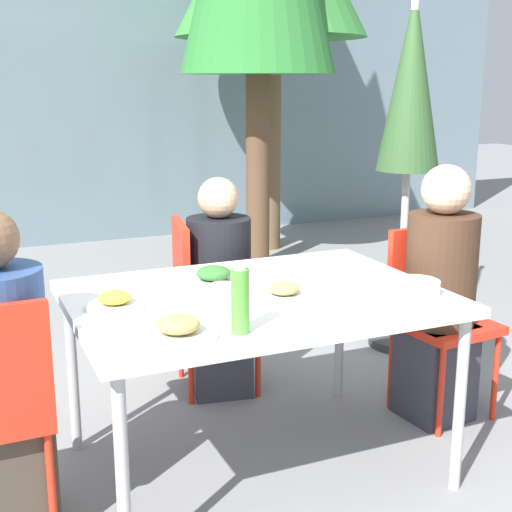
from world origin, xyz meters
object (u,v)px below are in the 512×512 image
object	(u,v)px
person_far	(219,293)
person_right	(439,300)
closed_umbrella	(411,97)
chair_right	(435,305)
drinking_cup	(222,295)
person_left	(1,385)
bottle	(240,300)
salad_bowl	(415,287)
chair_far	(202,292)

from	to	relation	value
person_far	person_right	bearing A→B (deg)	60.85
person_far	closed_umbrella	size ratio (longest dim) A/B	0.54
chair_right	drinking_cup	xyz separation A→B (m)	(-1.18, -0.27, 0.27)
person_left	chair_right	bearing A→B (deg)	4.56
bottle	salad_bowl	world-z (taller)	bottle
chair_far	person_left	bearing A→B (deg)	-40.50
chair_right	person_far	size ratio (longest dim) A/B	0.80
person_left	person_right	distance (m)	1.93
chair_far	closed_umbrella	distance (m)	1.61
drinking_cup	chair_right	bearing A→B (deg)	12.78
chair_right	person_right	distance (m)	0.11
person_right	salad_bowl	world-z (taller)	person_right
person_left	person_right	bearing A→B (deg)	2.19
chair_far	person_far	distance (m)	0.09
salad_bowl	person_far	bearing A→B (deg)	112.84
person_left	closed_umbrella	distance (m)	2.68
drinking_cup	salad_bowl	bearing A→B (deg)	-12.66
closed_umbrella	salad_bowl	size ratio (longest dim) A/B	10.82
person_right	person_far	bearing A→B (deg)	-44.60
person_left	chair_right	distance (m)	1.98
person_left	chair_far	size ratio (longest dim) A/B	1.31
bottle	person_left	bearing A→B (deg)	153.24
chair_right	bottle	bearing A→B (deg)	19.24
person_far	drinking_cup	distance (m)	0.95
chair_far	drinking_cup	bearing A→B (deg)	-4.64
person_right	bottle	bearing A→B (deg)	16.61
chair_right	salad_bowl	size ratio (longest dim) A/B	4.66
person_left	bottle	bearing A→B (deg)	-27.93
chair_right	drinking_cup	distance (m)	1.24
closed_umbrella	drinking_cup	distance (m)	1.97
chair_right	chair_far	size ratio (longest dim) A/B	1.00
person_far	drinking_cup	world-z (taller)	person_far
salad_bowl	closed_umbrella	bearing A→B (deg)	56.59
closed_umbrella	bottle	distance (m)	2.16
person_right	closed_umbrella	xyz separation A→B (m)	(0.39, 0.85, 0.90)
person_left	chair_far	world-z (taller)	person_left
salad_bowl	bottle	bearing A→B (deg)	-170.30
person_left	chair_right	world-z (taller)	person_left
closed_umbrella	salad_bowl	bearing A→B (deg)	-123.41
salad_bowl	chair_far	bearing A→B (deg)	114.77
person_right	closed_umbrella	world-z (taller)	closed_umbrella
chair_right	bottle	world-z (taller)	bottle
person_right	drinking_cup	world-z (taller)	person_right
chair_right	bottle	size ratio (longest dim) A/B	3.78
person_right	person_far	distance (m)	1.07
person_left	person_right	xyz separation A→B (m)	(1.93, 0.11, 0.03)
chair_right	person_left	bearing A→B (deg)	0.19
chair_right	person_right	xyz separation A→B (m)	(-0.04, -0.08, 0.05)
closed_umbrella	chair_right	bearing A→B (deg)	-114.63
drinking_cup	salad_bowl	distance (m)	0.76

